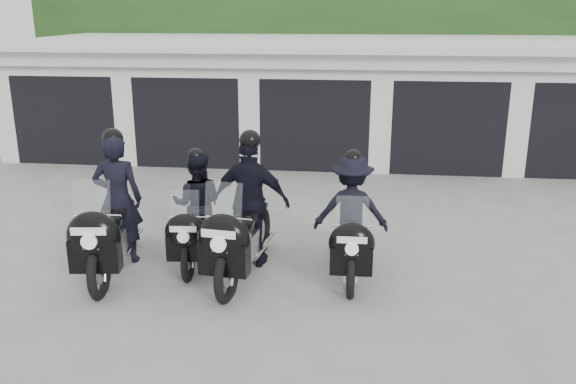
# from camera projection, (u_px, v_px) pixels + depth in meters

# --- Properties ---
(ground) EXTENTS (80.00, 80.00, 0.00)m
(ground) POSITION_uv_depth(u_px,v_px,m) (288.00, 261.00, 9.53)
(ground) COLOR gray
(ground) RESTS_ON ground
(garage_block) EXTENTS (16.40, 6.80, 2.96)m
(garage_block) POSITION_uv_depth(u_px,v_px,m) (321.00, 97.00, 16.77)
(garage_block) COLOR silver
(garage_block) RESTS_ON ground
(background_vegetation) EXTENTS (20.00, 3.90, 5.80)m
(background_vegetation) POSITION_uv_depth(u_px,v_px,m) (342.00, 38.00, 20.96)
(background_vegetation) COLOR #1A3D16
(background_vegetation) RESTS_ON ground
(police_bike_a) EXTENTS (0.93, 2.48, 2.17)m
(police_bike_a) POSITION_uv_depth(u_px,v_px,m) (113.00, 216.00, 8.97)
(police_bike_a) COLOR black
(police_bike_a) RESTS_ON ground
(police_bike_b) EXTENTS (0.86, 2.04, 1.78)m
(police_bike_b) POSITION_uv_depth(u_px,v_px,m) (196.00, 212.00, 9.46)
(police_bike_b) COLOR black
(police_bike_b) RESTS_ON ground
(police_bike_c) EXTENTS (1.25, 2.49, 2.17)m
(police_bike_c) POSITION_uv_depth(u_px,v_px,m) (247.00, 212.00, 8.95)
(police_bike_c) COLOR black
(police_bike_c) RESTS_ON ground
(police_bike_d) EXTENTS (1.14, 2.15, 1.87)m
(police_bike_d) POSITION_uv_depth(u_px,v_px,m) (351.00, 219.00, 9.01)
(police_bike_d) COLOR black
(police_bike_d) RESTS_ON ground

